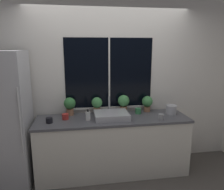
# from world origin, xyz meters

# --- Properties ---
(ground_plane) EXTENTS (14.00, 14.00, 0.00)m
(ground_plane) POSITION_xyz_m (0.00, 0.00, 0.00)
(ground_plane) COLOR #4C4742
(wall_back) EXTENTS (8.00, 0.09, 2.70)m
(wall_back) POSITION_xyz_m (0.00, 0.69, 1.35)
(wall_back) COLOR silver
(wall_back) RESTS_ON ground_plane
(wall_right) EXTENTS (0.06, 7.00, 2.70)m
(wall_right) POSITION_xyz_m (2.17, 1.50, 1.35)
(wall_right) COLOR silver
(wall_right) RESTS_ON ground_plane
(counter) EXTENTS (2.26, 0.65, 0.88)m
(counter) POSITION_xyz_m (0.00, 0.31, 0.44)
(counter) COLOR silver
(counter) RESTS_ON ground_plane
(refrigerator) EXTENTS (0.71, 0.68, 1.87)m
(refrigerator) POSITION_xyz_m (-1.53, 0.27, 0.94)
(refrigerator) COLOR #B7B7BC
(refrigerator) RESTS_ON ground_plane
(sink) EXTENTS (0.50, 0.45, 0.28)m
(sink) POSITION_xyz_m (-0.02, 0.30, 0.93)
(sink) COLOR #ADADB2
(sink) RESTS_ON counter
(potted_plant_far_left) EXTENTS (0.18, 0.18, 0.28)m
(potted_plant_far_left) POSITION_xyz_m (-0.63, 0.55, 1.05)
(potted_plant_far_left) COLOR #9E6B4C
(potted_plant_far_left) RESTS_ON counter
(potted_plant_center_left) EXTENTS (0.17, 0.17, 0.27)m
(potted_plant_center_left) POSITION_xyz_m (-0.21, 0.55, 1.04)
(potted_plant_center_left) COLOR #9E6B4C
(potted_plant_center_left) RESTS_ON counter
(potted_plant_center_right) EXTENTS (0.18, 0.18, 0.29)m
(potted_plant_center_right) POSITION_xyz_m (0.21, 0.55, 1.05)
(potted_plant_center_right) COLOR #9E6B4C
(potted_plant_center_right) RESTS_ON counter
(potted_plant_far_right) EXTENTS (0.17, 0.17, 0.26)m
(potted_plant_far_right) POSITION_xyz_m (0.61, 0.55, 1.03)
(potted_plant_far_right) COLOR #9E6B4C
(potted_plant_far_right) RESTS_ON counter
(soap_bottle) EXTENTS (0.07, 0.07, 0.16)m
(soap_bottle) POSITION_xyz_m (-0.37, 0.27, 0.95)
(soap_bottle) COLOR white
(soap_bottle) RESTS_ON counter
(mug_grey) EXTENTS (0.08, 0.08, 0.09)m
(mug_grey) POSITION_xyz_m (0.67, 0.11, 0.93)
(mug_grey) COLOR gray
(mug_grey) RESTS_ON counter
(mug_red) EXTENTS (0.10, 0.10, 0.08)m
(mug_red) POSITION_xyz_m (-0.69, 0.36, 0.92)
(mug_red) COLOR #B72D28
(mug_red) RESTS_ON counter
(mug_green) EXTENTS (0.09, 0.09, 0.09)m
(mug_green) POSITION_xyz_m (0.43, 0.46, 0.92)
(mug_green) COLOR #38844C
(mug_green) RESTS_ON counter
(mug_black) EXTENTS (0.09, 0.09, 0.08)m
(mug_black) POSITION_xyz_m (-0.91, 0.24, 0.92)
(mug_black) COLOR black
(mug_black) RESTS_ON counter
(kettle) EXTENTS (0.17, 0.17, 0.16)m
(kettle) POSITION_xyz_m (0.94, 0.36, 0.96)
(kettle) COLOR #B2B2B7
(kettle) RESTS_ON counter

